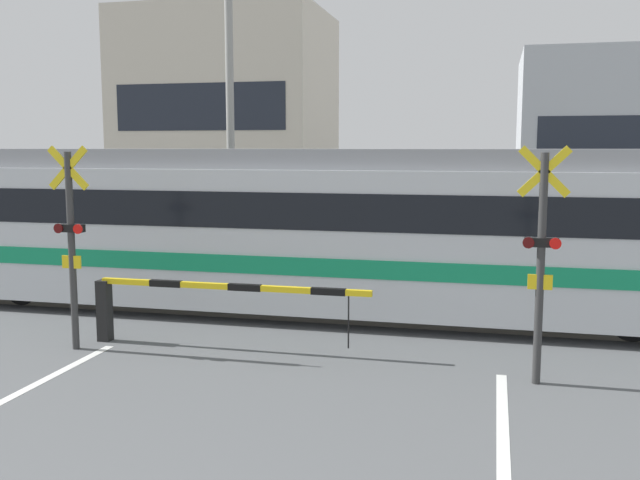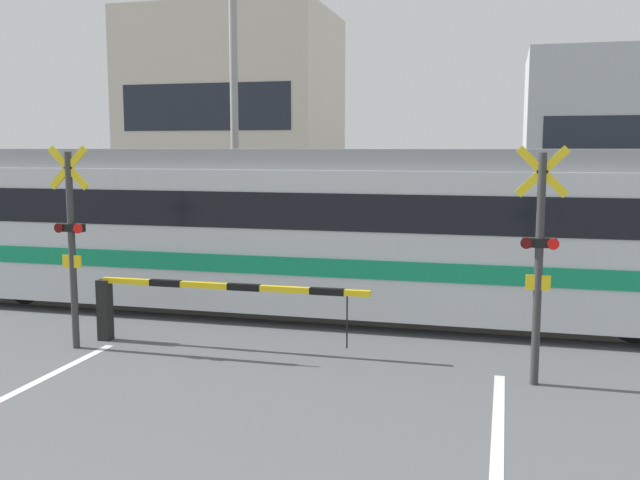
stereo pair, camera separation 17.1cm
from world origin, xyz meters
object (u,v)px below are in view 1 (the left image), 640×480
object	(u,v)px
crossing_signal_right	(541,255)
crossing_signal_left	(71,239)
pedestrian	(360,228)
crossing_barrier_near	(178,298)
commuter_train	(305,226)
crossing_barrier_far	(452,253)

from	to	relation	value
crossing_signal_right	crossing_signal_left	bearing A→B (deg)	180.00
crossing_signal_right	pedestrian	xyz separation A→B (m)	(-4.33, 10.08, -0.87)
crossing_barrier_near	crossing_signal_left	size ratio (longest dim) A/B	1.42
commuter_train	crossing_signal_left	world-z (taller)	crossing_signal_left
crossing_barrier_far	crossing_barrier_near	bearing A→B (deg)	-123.93
crossing_barrier_near	pedestrian	size ratio (longest dim) A/B	2.90
commuter_train	crossing_signal_right	bearing A→B (deg)	-38.78
commuter_train	crossing_signal_left	size ratio (longest dim) A/B	5.82
crossing_signal_left	pedestrian	distance (m)	10.46
crossing_barrier_near	crossing_signal_right	size ratio (longest dim) A/B	1.42
crossing_barrier_far	crossing_signal_right	world-z (taller)	crossing_signal_right
commuter_train	crossing_barrier_near	world-z (taller)	commuter_train
crossing_barrier_near	crossing_barrier_far	xyz separation A→B (m)	(3.97, 5.90, 0.00)
pedestrian	crossing_barrier_far	bearing A→B (deg)	-52.31
pedestrian	commuter_train	bearing A→B (deg)	-88.23
crossing_signal_left	crossing_barrier_far	bearing A→B (deg)	49.58
crossing_barrier_far	pedestrian	bearing A→B (deg)	127.69
crossing_signal_right	pedestrian	size ratio (longest dim) A/B	2.04
commuter_train	crossing_signal_right	distance (m)	5.28
crossing_barrier_far	pedestrian	world-z (taller)	pedestrian
commuter_train	pedestrian	distance (m)	6.82
commuter_train	crossing_signal_right	xyz separation A→B (m)	(4.12, -3.31, 0.08)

